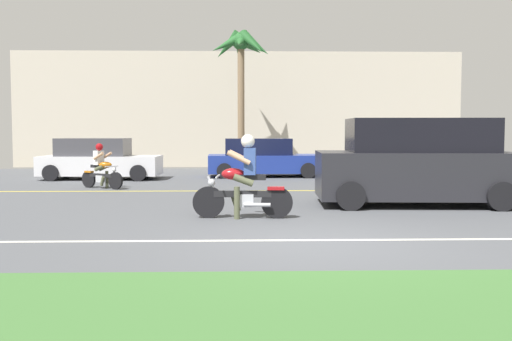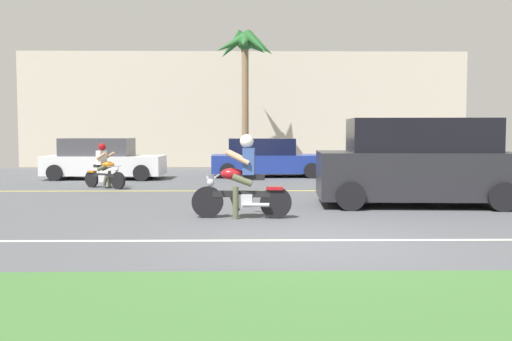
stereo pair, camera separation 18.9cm
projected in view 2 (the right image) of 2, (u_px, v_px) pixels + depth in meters
The scene contains 11 objects.
ground at pixel (295, 215), 12.26m from camera, with size 56.00×30.00×0.04m, color #4C4F54.
grass_median at pixel (360, 326), 5.17m from camera, with size 56.00×3.80×0.06m, color #3D6B33.
lane_line_near at pixel (310, 240), 9.36m from camera, with size 50.40×0.12×0.01m, color silver.
lane_line_far at pixel (281, 191), 17.06m from camera, with size 50.40×0.12×0.01m, color yellow.
motorcyclist at pixel (242, 183), 11.70m from camera, with size 1.98×0.65×1.66m.
suv_nearby at pixel (418, 163), 13.72m from camera, with size 4.76×2.45×2.01m.
parked_car_0 at pixel (102, 160), 21.19m from camera, with size 4.24×1.99×1.46m.
parked_car_1 at pixel (266, 159), 22.31m from camera, with size 4.27×2.07×1.44m.
palm_tree_0 at pixel (246, 53), 25.28m from camera, with size 2.73×2.76×6.02m.
motorcyclist_distant at pixel (104, 169), 17.79m from camera, with size 1.40×0.93×1.35m.
building_far at pixel (243, 111), 30.01m from camera, with size 21.21×4.00×5.46m, color beige.
Camera 2 is at (-0.99, -9.16, 1.73)m, focal length 41.67 mm.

